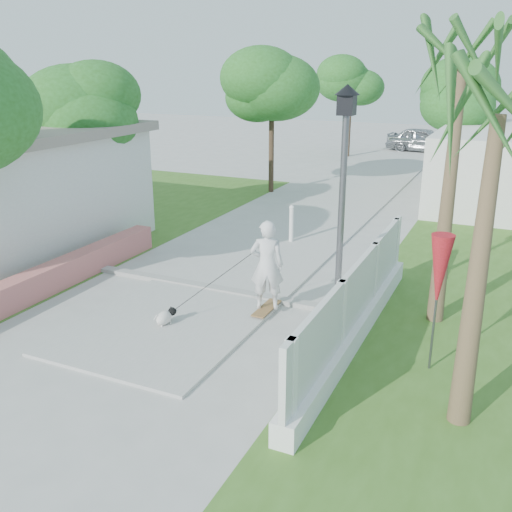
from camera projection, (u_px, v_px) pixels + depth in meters
The scene contains 17 objects.
path_strip at pixel (371, 179), 24.61m from camera, with size 3.20×36.00×0.06m, color #B7B7B2.
curb at pixel (216, 289), 12.56m from camera, with size 6.50×0.25×0.10m, color #999993.
grass_left at pixel (43, 231), 17.07m from camera, with size 8.00×20.00×0.01m, color #3C6620.
pink_wall at pixel (17, 292), 11.68m from camera, with size 0.45×8.20×0.80m.
lattice_fence at pixel (356, 312), 10.19m from camera, with size 0.35×7.00×1.50m.
street_lamp at pixel (342, 201), 10.22m from camera, with size 0.44×0.44×4.44m.
bollard at pixel (291, 223), 15.75m from camera, with size 0.14×0.14×1.09m.
patio_umbrella at pixel (439, 273), 8.84m from camera, with size 0.36×0.36×2.30m.
tree_left_mid at pixel (82, 112), 15.76m from camera, with size 3.20×3.20×4.85m.
tree_path_left at pixel (272, 90), 21.12m from camera, with size 3.40×3.40×5.23m.
tree_path_right at pixel (458, 98), 22.20m from camera, with size 3.00×3.00×4.79m.
tree_path_far at pixel (351, 83), 29.64m from camera, with size 3.20×3.20×5.17m.
palm_far at pixel (461, 81), 9.74m from camera, with size 1.80×1.80×5.30m.
palm_near at pixel (496, 135), 6.76m from camera, with size 1.80×1.80×4.70m.
skateboarder at pixel (227, 276), 11.11m from camera, with size 1.89×1.71×1.92m.
dog at pixel (165, 317), 10.82m from camera, with size 0.38×0.51×0.37m.
parked_car at pixel (424, 140), 32.02m from camera, with size 1.62×4.04×1.38m, color #A2A5A9.
Camera 1 is at (5.69, -4.22, 4.76)m, focal length 40.00 mm.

